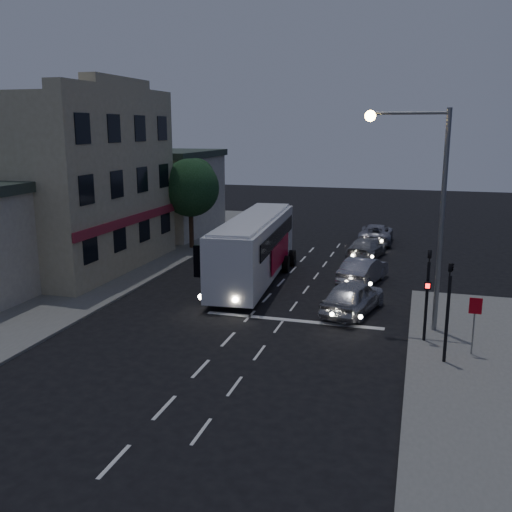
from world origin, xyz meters
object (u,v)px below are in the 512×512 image
(tour_bus, at_px, (254,247))
(street_tree, at_px, (190,185))
(car_sedan_a, at_px, (363,270))
(traffic_signal_side, at_px, (449,300))
(car_sedan_b, at_px, (366,248))
(traffic_signal_main, at_px, (428,284))
(car_suv, at_px, (353,297))
(car_sedan_c, at_px, (376,234))
(regulatory_sign, at_px, (475,317))
(streetlight, at_px, (426,195))

(tour_bus, distance_m, street_tree, 10.10)
(street_tree, bearing_deg, tour_bus, -46.79)
(car_sedan_a, height_order, traffic_signal_side, traffic_signal_side)
(car_sedan_b, relative_size, traffic_signal_main, 1.12)
(tour_bus, relative_size, car_sedan_a, 2.70)
(street_tree, bearing_deg, car_suv, -41.62)
(car_sedan_a, bearing_deg, car_sedan_b, -73.24)
(car_sedan_a, height_order, car_sedan_c, car_sedan_a)
(traffic_signal_main, xyz_separation_m, traffic_signal_side, (0.70, -1.98, 0.00))
(tour_bus, bearing_deg, traffic_signal_side, -46.97)
(tour_bus, xyz_separation_m, regulatory_sign, (10.81, -8.14, -0.37))
(tour_bus, relative_size, street_tree, 1.93)
(tour_bus, relative_size, car_sedan_b, 2.62)
(car_sedan_a, height_order, streetlight, streetlight)
(tour_bus, xyz_separation_m, car_sedan_a, (5.86, 1.21, -1.23))
(traffic_signal_side, distance_m, regulatory_sign, 1.61)
(car_sedan_b, xyz_separation_m, traffic_signal_side, (4.40, -16.70, 1.76))
(car_sedan_a, xyz_separation_m, car_sedan_b, (-0.45, 6.39, -0.07))
(car_sedan_a, relative_size, traffic_signal_side, 1.09)
(traffic_signal_main, bearing_deg, car_sedan_c, 99.90)
(car_suv, bearing_deg, traffic_signal_side, 140.99)
(traffic_signal_side, relative_size, streetlight, 0.46)
(car_sedan_b, xyz_separation_m, car_sedan_c, (0.20, 5.36, 0.04))
(car_sedan_c, bearing_deg, street_tree, 24.27)
(tour_bus, height_order, car_suv, tour_bus)
(tour_bus, height_order, traffic_signal_side, traffic_signal_side)
(tour_bus, relative_size, traffic_signal_side, 2.93)
(traffic_signal_main, bearing_deg, car_suv, 136.42)
(car_sedan_c, xyz_separation_m, street_tree, (-12.30, -5.83, 3.80))
(traffic_signal_main, height_order, street_tree, street_tree)
(car_sedan_a, bearing_deg, streetlight, 126.15)
(car_suv, distance_m, traffic_signal_main, 4.68)
(traffic_signal_side, bearing_deg, car_sedan_a, 110.97)
(tour_bus, xyz_separation_m, car_sedan_c, (5.61, 12.96, -1.27))
(regulatory_sign, bearing_deg, street_tree, 138.92)
(car_sedan_c, distance_m, traffic_signal_main, 20.45)
(car_sedan_b, relative_size, streetlight, 0.51)
(car_sedan_b, relative_size, regulatory_sign, 2.08)
(traffic_signal_side, xyz_separation_m, street_tree, (-16.51, 16.22, 2.08))
(car_suv, xyz_separation_m, traffic_signal_main, (3.18, -3.02, 1.64))
(traffic_signal_main, height_order, traffic_signal_side, same)
(tour_bus, relative_size, car_sedan_c, 2.38)
(car_sedan_b, xyz_separation_m, streetlight, (3.45, -13.30, 5.07))
(car_suv, distance_m, car_sedan_b, 11.71)
(street_tree, bearing_deg, streetlight, -39.51)
(car_suv, relative_size, street_tree, 0.74)
(car_sedan_b, bearing_deg, street_tree, 11.53)
(tour_bus, relative_size, regulatory_sign, 5.45)
(car_sedan_c, bearing_deg, regulatory_sign, 102.77)
(traffic_signal_side, xyz_separation_m, regulatory_sign, (1.00, 0.96, -0.82))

